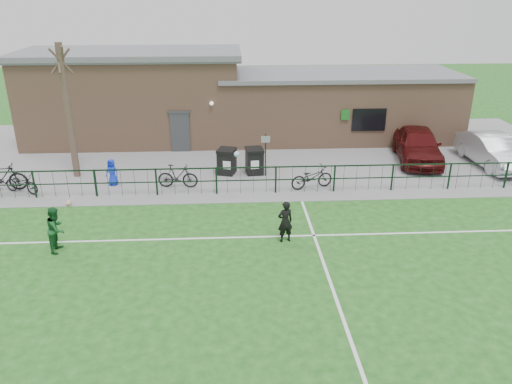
{
  "coord_description": "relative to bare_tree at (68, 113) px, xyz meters",
  "views": [
    {
      "loc": [
        -0.91,
        -11.57,
        8.17
      ],
      "look_at": [
        0.0,
        5.0,
        1.3
      ],
      "focal_mm": 35.0,
      "sensor_mm": 36.0,
      "label": 1
    }
  ],
  "objects": [
    {
      "name": "bicycle_c",
      "position": [
        -1.74,
        -1.95,
        -2.54
      ],
      "size": [
        1.76,
        1.18,
        0.88
      ],
      "primitive_type": "imported",
      "rotation": [
        0.0,
        0.0,
        1.18
      ],
      "color": "black",
      "rests_on": "paving_strip"
    },
    {
      "name": "pitch_line_touch",
      "position": [
        8.0,
        -2.7,
        -3.0
      ],
      "size": [
        28.0,
        0.1,
        0.01
      ],
      "primitive_type": "cube",
      "color": "white",
      "rests_on": "ground"
    },
    {
      "name": "paving_strip",
      "position": [
        8.0,
        3.0,
        -2.99
      ],
      "size": [
        34.0,
        13.0,
        0.02
      ],
      "primitive_type": "cube",
      "color": "slate",
      "rests_on": "ground"
    },
    {
      "name": "pitch_line_mid",
      "position": [
        8.0,
        -6.5,
        -3.0
      ],
      "size": [
        28.0,
        0.1,
        0.01
      ],
      "primitive_type": "cube",
      "color": "white",
      "rests_on": "ground"
    },
    {
      "name": "perimeter_fence",
      "position": [
        8.0,
        -2.5,
        -2.4
      ],
      "size": [
        28.0,
        0.1,
        1.2
      ],
      "primitive_type": "cube",
      "color": "black",
      "rests_on": "ground"
    },
    {
      "name": "bare_tree",
      "position": [
        0.0,
        0.0,
        0.0
      ],
      "size": [
        0.3,
        0.3,
        6.0
      ],
      "primitive_type": "cylinder",
      "color": "#47352B",
      "rests_on": "ground"
    },
    {
      "name": "ground",
      "position": [
        8.0,
        -10.5,
        -3.0
      ],
      "size": [
        90.0,
        90.0,
        0.0
      ],
      "primitive_type": "plane",
      "color": "#1A5218",
      "rests_on": "ground"
    },
    {
      "name": "bicycle_b",
      "position": [
        -2.64,
        -1.65,
        -2.37
      ],
      "size": [
        2.08,
        0.76,
        1.22
      ],
      "primitive_type": "imported",
      "rotation": [
        0.0,
        0.0,
        1.67
      ],
      "color": "black",
      "rests_on": "paving_strip"
    },
    {
      "name": "sign_post",
      "position": [
        8.71,
        -0.45,
        -1.98
      ],
      "size": [
        0.06,
        0.06,
        2.0
      ],
      "primitive_type": "cylinder",
      "rotation": [
        0.0,
        0.0,
        0.06
      ],
      "color": "black",
      "rests_on": "paving_strip"
    },
    {
      "name": "clubhouse",
      "position": [
        7.12,
        6.0,
        -0.78
      ],
      "size": [
        24.25,
        5.4,
        4.96
      ],
      "color": "#A07659",
      "rests_on": "ground"
    },
    {
      "name": "pitch_line_perp",
      "position": [
        10.0,
        -10.5,
        -3.0
      ],
      "size": [
        0.1,
        16.0,
        0.01
      ],
      "primitive_type": "cube",
      "color": "white",
      "rests_on": "ground"
    },
    {
      "name": "bicycle_d",
      "position": [
        4.81,
        -1.69,
        -2.45
      ],
      "size": [
        1.79,
        0.68,
        1.05
      ],
      "primitive_type": "imported",
      "rotation": [
        0.0,
        0.0,
        1.46
      ],
      "color": "black",
      "rests_on": "paving_strip"
    },
    {
      "name": "car_silver",
      "position": [
        19.79,
        0.41,
        -2.22
      ],
      "size": [
        1.82,
        4.69,
        1.52
      ],
      "primitive_type": "imported",
      "rotation": [
        0.0,
        0.0,
        0.05
      ],
      "color": "#A8AAB0",
      "rests_on": "paving_strip"
    },
    {
      "name": "outfield_player",
      "position": [
        1.33,
        -7.05,
        -2.23
      ],
      "size": [
        0.62,
        0.78,
        1.55
      ],
      "primitive_type": "imported",
      "rotation": [
        0.0,
        0.0,
        1.52
      ],
      "color": "#175125",
      "rests_on": "ground"
    },
    {
      "name": "wheelie_bin_right",
      "position": [
        8.22,
        -0.08,
        -2.41
      ],
      "size": [
        0.84,
        0.93,
        1.13
      ],
      "primitive_type": "cube",
      "rotation": [
        0.0,
        0.0,
        0.12
      ],
      "color": "black",
      "rests_on": "paving_strip"
    },
    {
      "name": "goalkeeper_kick",
      "position": [
        8.87,
        -6.74,
        -2.2
      ],
      "size": [
        1.99,
        3.59,
        2.24
      ],
      "color": "black",
      "rests_on": "ground"
    },
    {
      "name": "bicycle_e",
      "position": [
        10.6,
        -2.09,
        -2.48
      ],
      "size": [
        2.02,
        1.17,
        1.0
      ],
      "primitive_type": "imported",
      "rotation": [
        0.0,
        0.0,
        1.85
      ],
      "color": "black",
      "rests_on": "paving_strip"
    },
    {
      "name": "car_maroon",
      "position": [
        16.44,
        1.28,
        -2.14
      ],
      "size": [
        2.82,
        5.2,
        1.68
      ],
      "primitive_type": "imported",
      "rotation": [
        0.0,
        0.0,
        -0.18
      ],
      "color": "#450C0C",
      "rests_on": "paving_strip"
    },
    {
      "name": "spectator_child",
      "position": [
        1.91,
        -1.23,
        -2.38
      ],
      "size": [
        0.68,
        0.55,
        1.19
      ],
      "primitive_type": "imported",
      "rotation": [
        0.0,
        0.0,
        -0.33
      ],
      "color": "#1631D5",
      "rests_on": "paving_strip"
    },
    {
      "name": "wheelie_bin_left",
      "position": [
        6.93,
        -0.04,
        -2.42
      ],
      "size": [
        0.94,
        1.01,
        1.11
      ],
      "primitive_type": "cube",
      "rotation": [
        0.0,
        0.0,
        -0.29
      ],
      "color": "black",
      "rests_on": "paving_strip"
    },
    {
      "name": "ball_ground",
      "position": [
        0.58,
        -3.41,
        -2.88
      ],
      "size": [
        0.25,
        0.25,
        0.25
      ],
      "primitive_type": "sphere",
      "color": "silver",
      "rests_on": "ground"
    }
  ]
}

